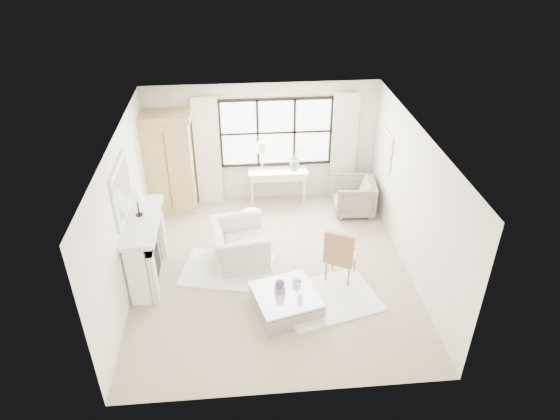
# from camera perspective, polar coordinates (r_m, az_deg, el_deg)

# --- Properties ---
(floor) EXTENTS (5.50, 5.50, 0.00)m
(floor) POSITION_cam_1_polar(r_m,az_deg,el_deg) (9.39, -0.85, -6.86)
(floor) COLOR tan
(floor) RESTS_ON ground
(ceiling) EXTENTS (5.50, 5.50, 0.00)m
(ceiling) POSITION_cam_1_polar(r_m,az_deg,el_deg) (7.99, -1.01, 8.45)
(ceiling) COLOR white
(ceiling) RESTS_ON ground
(wall_back) EXTENTS (5.00, 0.00, 5.00)m
(wall_back) POSITION_cam_1_polar(r_m,az_deg,el_deg) (11.05, -2.02, 7.63)
(wall_back) COLOR beige
(wall_back) RESTS_ON ground
(wall_front) EXTENTS (5.00, 0.00, 5.00)m
(wall_front) POSITION_cam_1_polar(r_m,az_deg,el_deg) (6.44, 0.98, -12.70)
(wall_front) COLOR silver
(wall_front) RESTS_ON ground
(wall_left) EXTENTS (0.00, 5.50, 5.50)m
(wall_left) POSITION_cam_1_polar(r_m,az_deg,el_deg) (8.82, -17.34, -0.60)
(wall_left) COLOR white
(wall_left) RESTS_ON ground
(wall_right) EXTENTS (0.00, 5.50, 5.50)m
(wall_right) POSITION_cam_1_polar(r_m,az_deg,el_deg) (9.11, 14.95, 0.90)
(wall_right) COLOR beige
(wall_right) RESTS_ON ground
(window_pane) EXTENTS (2.40, 0.02, 1.50)m
(window_pane) POSITION_cam_1_polar(r_m,az_deg,el_deg) (10.95, -0.45, 8.85)
(window_pane) COLOR white
(window_pane) RESTS_ON wall_back
(window_frame) EXTENTS (2.50, 0.04, 1.50)m
(window_frame) POSITION_cam_1_polar(r_m,az_deg,el_deg) (10.94, -0.45, 8.83)
(window_frame) COLOR black
(window_frame) RESTS_ON wall_back
(curtain_rod) EXTENTS (3.30, 0.04, 0.04)m
(curtain_rod) POSITION_cam_1_polar(r_m,az_deg,el_deg) (10.58, -0.44, 13.06)
(curtain_rod) COLOR gold
(curtain_rod) RESTS_ON wall_back
(curtain_left) EXTENTS (0.55, 0.10, 2.47)m
(curtain_left) POSITION_cam_1_polar(r_m,az_deg,el_deg) (11.01, -8.26, 6.57)
(curtain_left) COLOR silver
(curtain_left) RESTS_ON ground
(curtain_right) EXTENTS (0.55, 0.10, 2.47)m
(curtain_right) POSITION_cam_1_polar(r_m,az_deg,el_deg) (11.23, 7.30, 7.17)
(curtain_right) COLOR beige
(curtain_right) RESTS_ON ground
(fireplace) EXTENTS (0.58, 1.66, 1.26)m
(fireplace) POSITION_cam_1_polar(r_m,az_deg,el_deg) (9.16, -15.26, -4.25)
(fireplace) COLOR silver
(fireplace) RESTS_ON ground
(mirror_frame) EXTENTS (0.05, 1.15, 0.95)m
(mirror_frame) POSITION_cam_1_polar(r_m,az_deg,el_deg) (8.58, -17.66, 2.18)
(mirror_frame) COLOR white
(mirror_frame) RESTS_ON wall_left
(mirror_glass) EXTENTS (0.02, 1.00, 0.80)m
(mirror_glass) POSITION_cam_1_polar(r_m,az_deg,el_deg) (8.57, -17.46, 2.19)
(mirror_glass) COLOR silver
(mirror_glass) RESTS_ON wall_left
(art_frame) EXTENTS (0.04, 0.62, 0.82)m
(art_frame) POSITION_cam_1_polar(r_m,az_deg,el_deg) (10.43, 12.08, 6.62)
(art_frame) COLOR white
(art_frame) RESTS_ON wall_right
(art_canvas) EXTENTS (0.01, 0.52, 0.72)m
(art_canvas) POSITION_cam_1_polar(r_m,az_deg,el_deg) (10.43, 11.97, 6.62)
(art_canvas) COLOR beige
(art_canvas) RESTS_ON wall_right
(mantel_lamp) EXTENTS (0.22, 0.22, 0.51)m
(mantel_lamp) POSITION_cam_1_polar(r_m,az_deg,el_deg) (8.73, -16.13, 1.59)
(mantel_lamp) COLOR black
(mantel_lamp) RESTS_ON fireplace
(armoire) EXTENTS (1.12, 0.70, 2.24)m
(armoire) POSITION_cam_1_polar(r_m,az_deg,el_deg) (10.93, -12.58, 5.35)
(armoire) COLOR tan
(armoire) RESTS_ON floor
(console_table) EXTENTS (1.30, 0.46, 0.80)m
(console_table) POSITION_cam_1_polar(r_m,az_deg,el_deg) (11.27, -0.23, 2.79)
(console_table) COLOR white
(console_table) RESTS_ON floor
(console_lamp) EXTENTS (0.28, 0.28, 0.69)m
(console_lamp) POSITION_cam_1_polar(r_m,az_deg,el_deg) (10.82, -2.09, 7.14)
(console_lamp) COLOR #C99145
(console_lamp) RESTS_ON console_table
(orchid_plant) EXTENTS (0.37, 0.36, 0.53)m
(orchid_plant) POSITION_cam_1_polar(r_m,az_deg,el_deg) (11.01, 1.77, 5.93)
(orchid_plant) COLOR #58744D
(orchid_plant) RESTS_ON console_table
(side_table) EXTENTS (0.40, 0.40, 0.51)m
(side_table) POSITION_cam_1_polar(r_m,az_deg,el_deg) (10.20, -3.26, -1.12)
(side_table) COLOR white
(side_table) RESTS_ON floor
(rug_left) EXTENTS (1.84, 1.49, 0.03)m
(rug_left) POSITION_cam_1_polar(r_m,az_deg,el_deg) (9.43, -6.05, -6.79)
(rug_left) COLOR white
(rug_left) RESTS_ON floor
(rug_right) EXTENTS (1.88, 1.59, 0.03)m
(rug_right) POSITION_cam_1_polar(r_m,az_deg,el_deg) (8.81, 5.58, -10.00)
(rug_right) COLOR white
(rug_right) RESTS_ON floor
(club_armchair) EXTENTS (1.13, 1.26, 0.75)m
(club_armchair) POSITION_cam_1_polar(r_m,az_deg,el_deg) (9.44, -4.66, -3.91)
(club_armchair) COLOR beige
(club_armchair) RESTS_ON floor
(wingback_chair) EXTENTS (0.94, 0.91, 0.79)m
(wingback_chair) POSITION_cam_1_polar(r_m,az_deg,el_deg) (10.99, 8.44, 1.55)
(wingback_chair) COLOR gray
(wingback_chair) RESTS_ON floor
(french_chair) EXTENTS (0.65, 0.65, 1.08)m
(french_chair) POSITION_cam_1_polar(r_m,az_deg,el_deg) (9.07, 6.91, -6.24)
(french_chair) COLOR #A46B44
(french_chair) RESTS_ON floor
(coffee_table) EXTENTS (1.22, 1.22, 0.38)m
(coffee_table) POSITION_cam_1_polar(r_m,az_deg,el_deg) (8.44, 0.67, -10.51)
(coffee_table) COLOR silver
(coffee_table) RESTS_ON floor
(planter_box) EXTENTS (0.18, 0.18, 0.11)m
(planter_box) POSITION_cam_1_polar(r_m,az_deg,el_deg) (8.30, -0.02, -9.11)
(planter_box) COLOR slate
(planter_box) RESTS_ON coffee_table
(planter_flowers) EXTENTS (0.15, 0.15, 0.15)m
(planter_flowers) POSITION_cam_1_polar(r_m,az_deg,el_deg) (8.21, -0.02, -8.42)
(planter_flowers) COLOR #5C2E73
(planter_flowers) RESTS_ON planter_box
(pillar_candle) EXTENTS (0.08, 0.08, 0.12)m
(pillar_candle) POSITION_cam_1_polar(r_m,az_deg,el_deg) (8.17, 2.31, -9.84)
(pillar_candle) COLOR white
(pillar_candle) RESTS_ON coffee_table
(coffee_vase) EXTENTS (0.17, 0.17, 0.16)m
(coffee_vase) POSITION_cam_1_polar(r_m,az_deg,el_deg) (8.43, 1.91, -8.11)
(coffee_vase) COLOR silver
(coffee_vase) RESTS_ON coffee_table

